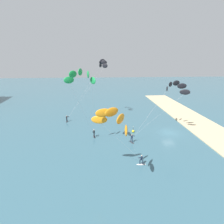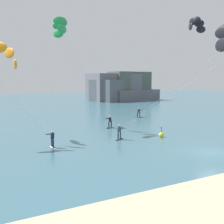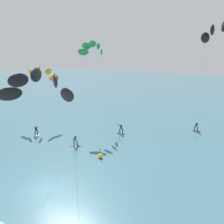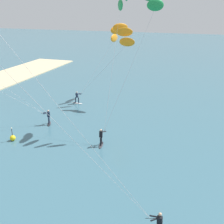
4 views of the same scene
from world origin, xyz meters
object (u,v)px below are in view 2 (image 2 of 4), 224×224
Objects in this scene: kitesurfer_far_out at (62,31)px; kitesurfer_downwind at (193,29)px; kitesurfer_mid_water at (1,58)px; marker_buoy at (161,135)px; kitesurfer_nearshore at (224,43)px.

kitesurfer_downwind reaches higher than kitesurfer_far_out.
marker_buoy is at bearing -19.98° from kitesurfer_mid_water.
kitesurfer_nearshore is 12.67m from marker_buoy.
kitesurfer_nearshore is at bearing -41.86° from kitesurfer_mid_water.
kitesurfer_far_out is at bearing 127.46° from marker_buoy.
marker_buoy is at bearing -149.03° from kitesurfer_downwind.
kitesurfer_far_out is (-7.61, 18.60, 2.90)m from kitesurfer_nearshore.
kitesurfer_nearshore is 9.09× the size of marker_buoy.
kitesurfer_mid_water is at bearing 160.02° from marker_buoy.
kitesurfer_mid_water reaches higher than marker_buoy.
kitesurfer_far_out reaches higher than kitesurfer_nearshore.
kitesurfer_downwind is 11.37× the size of marker_buoy.
kitesurfer_far_out is at bearing 169.81° from kitesurfer_downwind.
kitesurfer_nearshore is 0.87× the size of kitesurfer_far_out.
kitesurfer_mid_water is 19.11m from marker_buoy.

